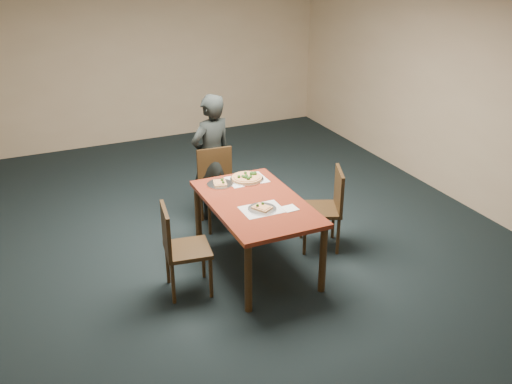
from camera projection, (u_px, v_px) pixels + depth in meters
name	position (u px, v px, depth m)	size (l,w,h in m)	color
ground	(245.00, 246.00, 6.38)	(8.00, 8.00, 0.00)	black
room_shell	(243.00, 94.00, 5.65)	(8.00, 8.00, 8.00)	tan
dining_table	(256.00, 209.00, 5.75)	(0.90, 1.50, 0.75)	maroon
chair_far	(218.00, 183.00, 6.70)	(0.45, 0.45, 0.91)	black
chair_left	(179.00, 245.00, 5.38)	(0.48, 0.48, 0.91)	black
chair_right	(328.00, 204.00, 6.18)	(0.55, 0.55, 0.91)	black
diner	(212.00, 157.00, 6.77)	(0.56, 0.37, 1.53)	black
placemat_main	(247.00, 180.00, 6.19)	(0.42, 0.32, 0.00)	white
placemat_near	(262.00, 209.00, 5.54)	(0.40, 0.30, 0.00)	white
pizza_pan	(247.00, 178.00, 6.18)	(0.37, 0.37, 0.07)	silver
slice_plate_near	(262.00, 208.00, 5.53)	(0.28, 0.28, 0.06)	silver
slice_plate_far	(220.00, 183.00, 6.07)	(0.28, 0.28, 0.06)	silver
napkin	(290.00, 208.00, 5.55)	(0.14, 0.14, 0.01)	white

